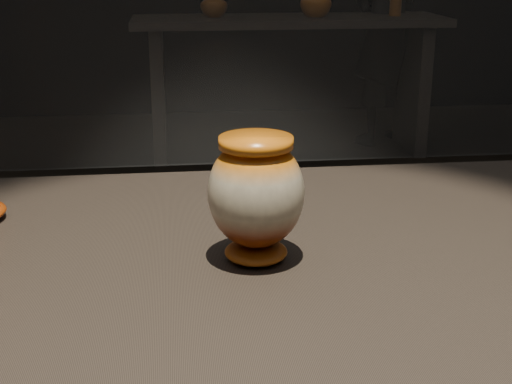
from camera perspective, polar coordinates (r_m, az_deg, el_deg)
The scene contains 6 objects.
main_vase at distance 0.97m, azimuth 0.00°, elevation -0.18°, with size 0.13×0.13×0.18m.
back_shelf at distance 4.72m, azimuth 2.61°, elevation 10.65°, with size 2.00×0.60×0.90m.
back_vase_left at distance 4.65m, azimuth -3.41°, elevation 14.88°, with size 0.17×0.17×0.18m, color #925115.
back_vase_mid at distance 4.68m, azimuth 4.82°, elevation 15.05°, with size 0.20×0.20×0.21m, color #682309.
back_vase_right at distance 4.83m, azimuth 11.09°, elevation 14.28°, with size 0.08×0.08×0.10m, color #925115.
visitor at distance 5.06m, azimuth 10.45°, elevation 12.98°, with size 0.60×0.39×1.63m, color black.
Camera 1 is at (-0.15, -0.93, 1.31)m, focal length 50.00 mm.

